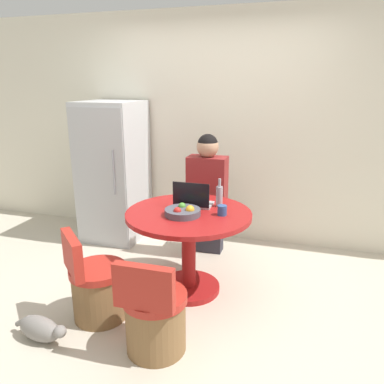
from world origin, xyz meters
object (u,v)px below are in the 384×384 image
object	(u,v)px
dining_table	(189,236)
bottle	(219,196)
person_seated	(208,190)
chair_near_left_corner	(97,288)
refrigerator	(114,172)
laptop	(193,201)
fruit_bowl	(183,212)
cat	(41,329)
chair_near_camera	(155,318)

from	to	relation	value
dining_table	bottle	world-z (taller)	bottle
person_seated	bottle	distance (m)	0.60
dining_table	chair_near_left_corner	distance (m)	0.88
refrigerator	laptop	xyz separation A→B (m)	(1.22, -0.79, -0.00)
dining_table	bottle	bearing A→B (deg)	45.92
chair_near_left_corner	fruit_bowl	bearing A→B (deg)	-93.97
laptop	cat	world-z (taller)	laptop
person_seated	cat	distance (m)	2.02
dining_table	fruit_bowl	bearing A→B (deg)	-101.67
refrigerator	fruit_bowl	size ratio (longest dim) A/B	5.38
refrigerator	chair_near_camera	bearing A→B (deg)	-55.11
chair_near_camera	cat	world-z (taller)	chair_near_camera
chair_near_camera	cat	distance (m)	0.87
refrigerator	fruit_bowl	xyz separation A→B (m)	(1.21, -1.04, -0.02)
person_seated	laptop	bearing A→B (deg)	91.59
dining_table	laptop	world-z (taller)	laptop
chair_near_left_corner	laptop	distance (m)	1.10
person_seated	refrigerator	bearing A→B (deg)	-8.65
chair_near_left_corner	person_seated	size ratio (longest dim) A/B	0.56
cat	refrigerator	bearing A→B (deg)	108.46
chair_near_camera	dining_table	bearing A→B (deg)	-90.00
chair_near_camera	person_seated	distance (m)	1.67
chair_near_camera	laptop	world-z (taller)	laptop
chair_near_left_corner	chair_near_camera	bearing A→B (deg)	-157.79
chair_near_left_corner	fruit_bowl	size ratio (longest dim) A/B	2.46
refrigerator	chair_near_camera	size ratio (longest dim) A/B	2.19
refrigerator	chair_near_left_corner	bearing A→B (deg)	-67.13
dining_table	cat	distance (m)	1.36
chair_near_camera	chair_near_left_corner	xyz separation A→B (m)	(-0.59, 0.23, 0.00)
bottle	refrigerator	bearing A→B (deg)	153.41
refrigerator	laptop	size ratio (longest dim) A/B	4.88
chair_near_camera	person_seated	size ratio (longest dim) A/B	0.56
chair_near_camera	chair_near_left_corner	distance (m)	0.63
cat	fruit_bowl	bearing A→B (deg)	54.44
chair_near_left_corner	laptop	world-z (taller)	laptop
refrigerator	chair_near_camera	world-z (taller)	refrigerator
fruit_bowl	chair_near_left_corner	bearing A→B (deg)	-137.42
person_seated	bottle	size ratio (longest dim) A/B	5.21
fruit_bowl	cat	size ratio (longest dim) A/B	0.63
person_seated	cat	size ratio (longest dim) A/B	2.78
dining_table	cat	size ratio (longest dim) A/B	2.27
chair_near_camera	chair_near_left_corner	world-z (taller)	same
chair_near_camera	chair_near_left_corner	size ratio (longest dim) A/B	1.00
chair_near_left_corner	bottle	xyz separation A→B (m)	(0.79, 0.83, 0.59)
refrigerator	bottle	bearing A→B (deg)	-26.59
refrigerator	laptop	distance (m)	1.45
fruit_bowl	bottle	bearing A→B (deg)	53.53
chair_near_left_corner	bottle	distance (m)	1.29
laptop	refrigerator	bearing A→B (deg)	-32.85
dining_table	fruit_bowl	size ratio (longest dim) A/B	3.61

